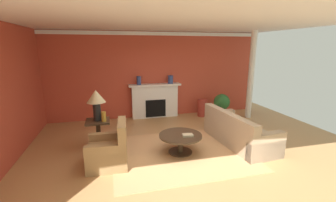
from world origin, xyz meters
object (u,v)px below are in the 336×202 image
at_px(fireplace, 155,102).
at_px(vase_on_side_table, 104,117).
at_px(sofa, 238,132).
at_px(armchair_near_window, 110,152).
at_px(vase_mantel_right, 170,79).
at_px(potted_plant, 222,104).
at_px(vase_mantel_left, 139,81).
at_px(table_lamp, 96,99).
at_px(side_table, 99,132).
at_px(vase_tall_corner, 202,108).
at_px(coffee_table, 180,139).

xyz_separation_m(fireplace, vase_on_side_table, (-1.68, -2.26, 0.26)).
xyz_separation_m(sofa, armchair_near_window, (-3.18, -0.34, 0.01)).
xyz_separation_m(fireplace, vase_mantel_right, (0.55, -0.05, 0.77)).
bearing_deg(fireplace, potted_plant, -14.64).
xyz_separation_m(armchair_near_window, vase_on_side_table, (-0.10, 0.85, 0.51)).
relative_size(armchair_near_window, vase_mantel_left, 3.29).
distance_m(fireplace, table_lamp, 2.89).
xyz_separation_m(vase_on_side_table, vase_mantel_right, (2.23, 2.21, 0.51)).
bearing_deg(sofa, vase_mantel_right, 111.23).
bearing_deg(vase_on_side_table, side_table, 141.34).
bearing_deg(vase_mantel_right, side_table, -138.62).
bearing_deg(vase_mantel_left, table_lamp, -121.38).
xyz_separation_m(armchair_near_window, vase_tall_corner, (3.24, 2.81, -0.00)).
xyz_separation_m(armchair_near_window, table_lamp, (-0.25, 0.97, 0.92)).
relative_size(sofa, vase_mantel_right, 7.58).
distance_m(sofa, vase_mantel_right, 3.10).
xyz_separation_m(coffee_table, vase_mantel_left, (-0.58, 2.87, 1.00)).
bearing_deg(coffee_table, vase_mantel_left, 101.41).
bearing_deg(sofa, coffee_table, -174.71).
xyz_separation_m(fireplace, vase_tall_corner, (1.67, -0.30, -0.26)).
bearing_deg(side_table, sofa, -10.46).
bearing_deg(sofa, vase_tall_corner, 88.59).
height_order(vase_mantel_left, potted_plant, vase_mantel_left).
bearing_deg(vase_mantel_left, side_table, -121.38).
xyz_separation_m(armchair_near_window, coffee_table, (1.60, 0.19, 0.03)).
bearing_deg(armchair_near_window, vase_mantel_right, 55.28).
height_order(armchair_near_window, coffee_table, armchair_near_window).
bearing_deg(side_table, vase_mantel_left, 58.62).
distance_m(fireplace, potted_plant, 2.35).
bearing_deg(coffee_table, armchair_near_window, -173.26).
distance_m(vase_tall_corner, potted_plant, 0.69).
bearing_deg(table_lamp, sofa, -10.46).
bearing_deg(fireplace, vase_mantel_left, -174.86).
xyz_separation_m(sofa, vase_mantel_left, (-2.16, 2.73, 1.04)).
distance_m(fireplace, vase_mantel_left, 0.95).
distance_m(armchair_near_window, vase_mantel_left, 3.39).
distance_m(coffee_table, vase_tall_corner, 3.10).
bearing_deg(vase_mantel_left, coffee_table, -78.59).
relative_size(fireplace, potted_plant, 2.16).
bearing_deg(vase_tall_corner, vase_mantel_right, 167.43).
relative_size(table_lamp, vase_tall_corner, 1.23).
height_order(coffee_table, vase_tall_corner, vase_tall_corner).
distance_m(fireplace, sofa, 3.22).
xyz_separation_m(coffee_table, vase_mantel_right, (0.52, 2.87, 1.00)).
relative_size(vase_tall_corner, potted_plant, 0.73).
height_order(fireplace, vase_on_side_table, fireplace).
xyz_separation_m(vase_tall_corner, vase_mantel_left, (-2.22, 0.25, 1.03)).
distance_m(armchair_near_window, side_table, 1.01).
relative_size(vase_on_side_table, vase_mantel_right, 0.83).
bearing_deg(fireplace, side_table, -130.45).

